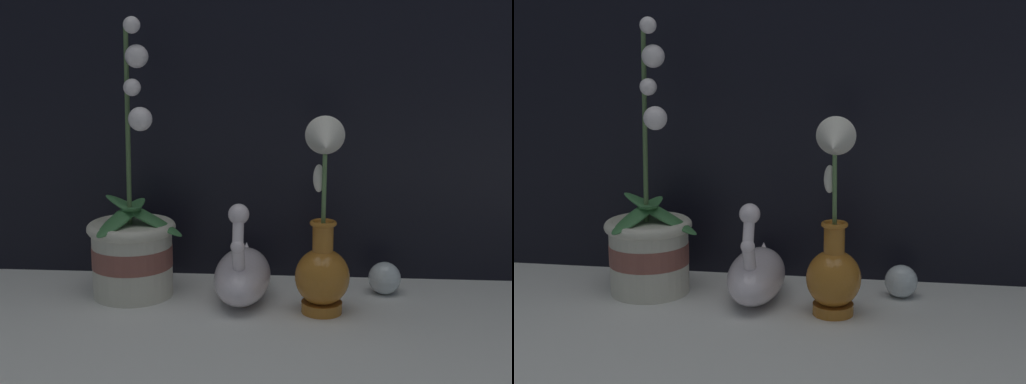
% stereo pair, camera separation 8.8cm
% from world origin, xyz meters
% --- Properties ---
extents(ground_plane, '(2.80, 2.80, 0.00)m').
position_xyz_m(ground_plane, '(0.00, 0.00, 0.00)').
color(ground_plane, silver).
extents(orchid_potted_plant, '(0.17, 0.17, 0.47)m').
position_xyz_m(orchid_potted_plant, '(-0.21, 0.14, 0.09)').
color(orchid_potted_plant, beige).
rests_on(orchid_potted_plant, ground_plane).
extents(swan_figurine, '(0.10, 0.20, 0.18)m').
position_xyz_m(swan_figurine, '(-0.02, 0.13, 0.05)').
color(swan_figurine, white).
rests_on(swan_figurine, ground_plane).
extents(blue_vase, '(0.09, 0.13, 0.32)m').
position_xyz_m(blue_vase, '(0.11, 0.07, 0.12)').
color(blue_vase, '#B26B23').
rests_on(blue_vase, ground_plane).
extents(glass_sphere, '(0.06, 0.06, 0.06)m').
position_xyz_m(glass_sphere, '(0.22, 0.18, 0.03)').
color(glass_sphere, silver).
rests_on(glass_sphere, ground_plane).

